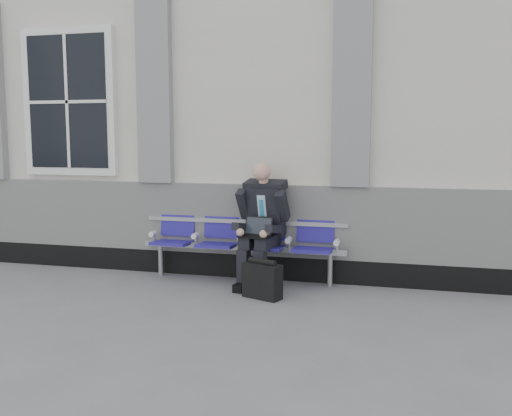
# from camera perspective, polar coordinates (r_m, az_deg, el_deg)

# --- Properties ---
(station_building) EXTENTS (14.40, 4.40, 4.49)m
(station_building) POSITION_cam_1_polar(r_m,az_deg,el_deg) (10.07, -13.67, 9.42)
(station_building) COLOR beige
(station_building) RESTS_ON ground
(bench) EXTENTS (2.60, 0.47, 0.91)m
(bench) POSITION_cam_1_polar(r_m,az_deg,el_deg) (7.11, -1.36, -2.90)
(bench) COLOR #9EA0A3
(bench) RESTS_ON ground
(businessman) EXTENTS (0.64, 0.86, 1.49)m
(businessman) POSITION_cam_1_polar(r_m,az_deg,el_deg) (6.86, 0.59, -1.18)
(businessman) COLOR black
(businessman) RESTS_ON ground
(briefcase) EXTENTS (0.47, 0.33, 0.45)m
(briefcase) POSITION_cam_1_polar(r_m,az_deg,el_deg) (6.39, 0.64, -7.22)
(briefcase) COLOR black
(briefcase) RESTS_ON ground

